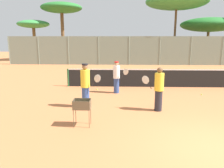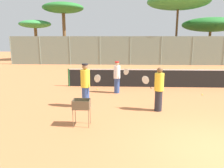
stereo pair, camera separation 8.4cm
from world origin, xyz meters
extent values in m
plane|color=#C67242|center=(0.00, 0.00, 0.00)|extent=(80.00, 80.00, 0.00)
cylinder|color=#26592D|center=(-5.72, 7.57, 0.54)|extent=(0.10, 0.10, 1.07)
cube|color=black|center=(0.00, 7.57, 0.51)|extent=(11.44, 0.01, 1.01)
cube|color=white|center=(0.00, 7.57, 1.04)|extent=(11.44, 0.02, 0.06)
cylinder|color=gray|center=(-14.71, 18.37, 1.52)|extent=(0.08, 0.08, 3.03)
cylinder|color=gray|center=(-11.44, 18.37, 1.52)|extent=(0.08, 0.08, 3.03)
cylinder|color=gray|center=(-8.17, 18.37, 1.52)|extent=(0.08, 0.08, 3.03)
cylinder|color=gray|center=(-4.90, 18.37, 1.52)|extent=(0.08, 0.08, 3.03)
cylinder|color=gray|center=(-1.63, 18.37, 1.52)|extent=(0.08, 0.08, 3.03)
cylinder|color=gray|center=(1.63, 18.37, 1.52)|extent=(0.08, 0.08, 3.03)
cylinder|color=gray|center=(4.90, 18.37, 1.52)|extent=(0.08, 0.08, 3.03)
cylinder|color=gray|center=(8.17, 18.37, 1.52)|extent=(0.08, 0.08, 3.03)
cube|color=gray|center=(0.00, 18.37, 1.52)|extent=(29.42, 0.01, 3.03)
cylinder|color=brown|center=(8.53, 23.45, 1.79)|extent=(0.32, 0.32, 3.59)
ellipsoid|color=#28722D|center=(8.53, 23.45, 4.46)|extent=(7.01, 7.01, 1.75)
cylinder|color=brown|center=(3.82, 21.29, 3.01)|extent=(0.25, 0.25, 6.01)
ellipsoid|color=#388E42|center=(3.82, 21.29, 6.90)|extent=(7.08, 7.08, 1.77)
cylinder|color=brown|center=(-13.66, 23.15, 2.04)|extent=(0.39, 0.39, 4.08)
ellipsoid|color=#388E42|center=(-13.66, 23.15, 4.58)|extent=(4.01, 4.01, 1.00)
cylinder|color=brown|center=(-10.13, 23.91, 2.99)|extent=(0.42, 0.42, 5.98)
ellipsoid|color=#28722D|center=(-10.13, 23.91, 6.63)|extent=(5.26, 5.26, 1.32)
cylinder|color=#334C8C|center=(-2.79, 6.06, 0.40)|extent=(0.28, 0.28, 0.79)
cylinder|color=white|center=(-2.79, 6.06, 1.12)|extent=(0.35, 0.35, 0.66)
sphere|color=tan|center=(-2.79, 6.06, 1.56)|extent=(0.21, 0.21, 0.21)
cylinder|color=red|center=(-2.79, 6.06, 1.65)|extent=(0.23, 0.23, 0.05)
cylinder|color=black|center=(-2.47, 5.91, 0.96)|extent=(0.14, 0.09, 0.27)
ellipsoid|color=silver|center=(-2.31, 5.83, 1.18)|extent=(0.37, 0.20, 0.43)
cylinder|color=#334C8C|center=(-4.04, 3.57, 0.44)|extent=(0.31, 0.31, 0.87)
cylinder|color=yellow|center=(-4.04, 3.57, 1.24)|extent=(0.38, 0.38, 0.73)
sphere|color=#8C6647|center=(-4.04, 3.57, 1.72)|extent=(0.24, 0.24, 0.24)
cylinder|color=black|center=(-4.04, 3.57, 1.82)|extent=(0.25, 0.25, 0.06)
cylinder|color=black|center=(-3.69, 3.45, 1.05)|extent=(0.15, 0.08, 0.27)
ellipsoid|color=silver|center=(-3.52, 3.38, 1.27)|extent=(0.38, 0.16, 0.43)
cylinder|color=#26262D|center=(-1.07, 3.23, 0.42)|extent=(0.30, 0.30, 0.83)
cylinder|color=yellow|center=(-1.07, 3.23, 1.18)|extent=(0.36, 0.36, 0.69)
sphere|color=brown|center=(-1.07, 3.23, 1.64)|extent=(0.23, 0.23, 0.23)
cylinder|color=black|center=(-1.41, 3.34, 1.01)|extent=(0.15, 0.07, 0.27)
ellipsoid|color=silver|center=(-1.59, 3.39, 1.23)|extent=(0.39, 0.14, 0.43)
cylinder|color=brown|center=(-4.11, 1.41, 0.30)|extent=(0.02, 0.02, 0.60)
cylinder|color=brown|center=(-3.60, 1.41, 0.30)|extent=(0.02, 0.02, 0.60)
cylinder|color=brown|center=(-4.11, 1.77, 0.30)|extent=(0.02, 0.02, 0.60)
cylinder|color=brown|center=(-3.60, 1.77, 0.30)|extent=(0.02, 0.02, 0.60)
cube|color=brown|center=(-3.85, 1.59, 0.61)|extent=(0.55, 0.40, 0.01)
cube|color=brown|center=(-3.85, 1.39, 0.75)|extent=(0.55, 0.01, 0.30)
cube|color=brown|center=(-3.85, 1.79, 0.75)|extent=(0.55, 0.01, 0.30)
cube|color=brown|center=(-4.13, 1.59, 0.75)|extent=(0.01, 0.40, 0.30)
cube|color=brown|center=(-3.58, 1.59, 0.75)|extent=(0.01, 0.40, 0.30)
sphere|color=#D1E54C|center=(-3.79, 1.72, 0.65)|extent=(0.07, 0.07, 0.07)
sphere|color=#D1E54C|center=(-3.70, 1.58, 0.65)|extent=(0.07, 0.07, 0.07)
sphere|color=#D1E54C|center=(-3.79, 1.55, 0.70)|extent=(0.07, 0.07, 0.07)
sphere|color=#D1E54C|center=(-3.92, 1.64, 0.70)|extent=(0.07, 0.07, 0.07)
sphere|color=#D1E54C|center=(-3.70, 1.58, 0.70)|extent=(0.07, 0.07, 0.07)
sphere|color=#D1E54C|center=(-3.82, 1.52, 0.65)|extent=(0.07, 0.07, 0.07)
sphere|color=#D1E54C|center=(-4.06, 1.45, 0.65)|extent=(0.07, 0.07, 0.07)
sphere|color=#D1E54C|center=(-4.02, 1.47, 0.70)|extent=(0.07, 0.07, 0.07)
sphere|color=#D1E54C|center=(-3.66, 1.46, 0.65)|extent=(0.07, 0.07, 0.07)
sphere|color=#D1E54C|center=(-3.84, 1.60, 0.70)|extent=(0.07, 0.07, 0.07)
sphere|color=#D1E54C|center=(-3.76, 1.52, 0.70)|extent=(0.07, 0.07, 0.07)
sphere|color=#D1E54C|center=(1.59, 5.76, 0.03)|extent=(0.07, 0.07, 0.07)
sphere|color=#D1E54C|center=(-3.89, 6.70, 0.03)|extent=(0.07, 0.07, 0.07)
sphere|color=#D1E54C|center=(-4.73, 4.09, 0.03)|extent=(0.07, 0.07, 0.07)
cube|color=#3F4C8C|center=(4.27, 21.96, 0.45)|extent=(4.20, 1.70, 0.90)
cube|color=#33383D|center=(4.07, 21.96, 1.25)|extent=(2.20, 1.50, 0.70)
camera|label=1|loc=(-2.62, -5.21, 2.88)|focal=35.00mm
camera|label=2|loc=(-2.54, -5.21, 2.88)|focal=35.00mm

